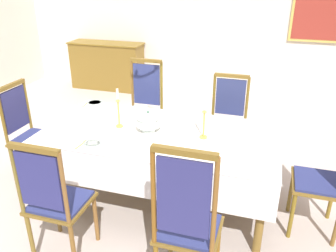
% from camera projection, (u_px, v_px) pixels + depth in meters
% --- Properties ---
extents(ground, '(7.70, 6.43, 0.04)m').
position_uv_depth(ground, '(169.00, 186.00, 3.81)').
color(ground, '#BEB0AB').
extents(back_wall, '(7.70, 0.08, 3.36)m').
position_uv_depth(back_wall, '(224.00, 1.00, 5.95)').
color(back_wall, silver).
rests_on(back_wall, ground).
extents(dining_table, '(2.19, 1.11, 0.76)m').
position_uv_depth(dining_table, '(160.00, 139.00, 3.27)').
color(dining_table, brown).
rests_on(dining_table, ground).
extents(tablecloth, '(2.21, 1.13, 0.35)m').
position_uv_depth(tablecloth, '(160.00, 140.00, 3.27)').
color(tablecloth, white).
rests_on(tablecloth, dining_table).
extents(chair_south_a, '(0.44, 0.42, 1.08)m').
position_uv_depth(chair_south_a, '(55.00, 199.00, 2.63)').
color(chair_south_a, brown).
rests_on(chair_south_a, ground).
extents(chair_north_a, '(0.44, 0.42, 1.18)m').
position_uv_depth(chair_north_a, '(144.00, 108.00, 4.29)').
color(chair_north_a, brown).
rests_on(chair_north_a, ground).
extents(chair_south_b, '(0.44, 0.42, 1.22)m').
position_uv_depth(chair_south_b, '(187.00, 221.00, 2.32)').
color(chair_south_b, brown).
rests_on(chair_south_b, ground).
extents(chair_north_b, '(0.44, 0.42, 1.08)m').
position_uv_depth(chair_north_b, '(227.00, 120.00, 4.02)').
color(chair_north_b, brown).
rests_on(chair_north_b, ground).
extents(chair_head_west, '(0.42, 0.44, 1.09)m').
position_uv_depth(chair_head_west, '(29.00, 132.00, 3.72)').
color(chair_head_west, brown).
rests_on(chair_head_west, ground).
extents(chair_head_east, '(0.42, 0.44, 1.11)m').
position_uv_depth(chair_head_east, '(328.00, 175.00, 2.92)').
color(chair_head_east, brown).
rests_on(chair_head_east, ground).
extents(soup_tureen, '(0.25, 0.25, 0.20)m').
position_uv_depth(soup_tureen, '(148.00, 121.00, 3.23)').
color(soup_tureen, white).
rests_on(soup_tureen, tablecloth).
extents(candlestick_west, '(0.07, 0.07, 0.39)m').
position_uv_depth(candlestick_west, '(119.00, 112.00, 3.28)').
color(candlestick_west, gold).
rests_on(candlestick_west, tablecloth).
extents(candlestick_east, '(0.07, 0.07, 0.37)m').
position_uv_depth(candlestick_east, '(204.00, 122.00, 3.06)').
color(candlestick_east, gold).
rests_on(candlestick_east, tablecloth).
extents(bowl_near_left, '(0.17, 0.17, 0.04)m').
position_uv_depth(bowl_near_left, '(95.00, 104.00, 3.87)').
color(bowl_near_left, white).
rests_on(bowl_near_left, tablecloth).
extents(bowl_near_right, '(0.15, 0.15, 0.03)m').
position_uv_depth(bowl_near_right, '(93.00, 144.00, 2.98)').
color(bowl_near_right, white).
rests_on(bowl_near_right, tablecloth).
extents(bowl_far_left, '(0.18, 0.18, 0.04)m').
position_uv_depth(bowl_far_left, '(140.00, 109.00, 3.73)').
color(bowl_far_left, white).
rests_on(bowl_far_left, tablecloth).
extents(spoon_primary, '(0.03, 0.18, 0.01)m').
position_uv_depth(spoon_primary, '(87.00, 103.00, 3.93)').
color(spoon_primary, gold).
rests_on(spoon_primary, tablecloth).
extents(spoon_secondary, '(0.03, 0.18, 0.01)m').
position_uv_depth(spoon_secondary, '(84.00, 142.00, 3.03)').
color(spoon_secondary, gold).
rests_on(spoon_secondary, tablecloth).
extents(sideboard, '(1.44, 0.48, 0.90)m').
position_uv_depth(sideboard, '(107.00, 66.00, 6.75)').
color(sideboard, brown).
rests_on(sideboard, ground).
extents(framed_painting, '(1.02, 0.05, 1.30)m').
position_uv_depth(framed_painting, '(327.00, 1.00, 5.43)').
color(framed_painting, '#D1B251').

